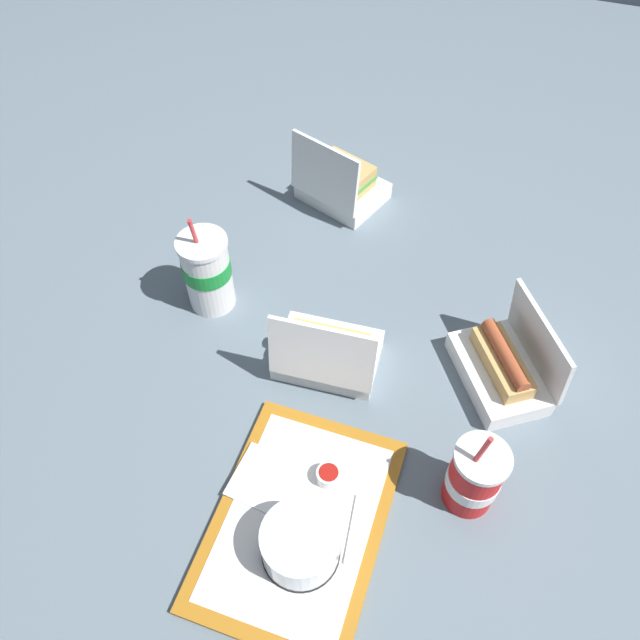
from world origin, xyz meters
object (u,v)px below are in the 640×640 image
clamshell_hotdog_right (327,351)px  clamshell_hotdog_corner (504,367)px  soda_cup_front (474,477)px  soda_cup_corner (207,272)px  food_tray (299,522)px  plastic_fork (354,529)px  clamshell_sandwich_left (341,184)px  cake_container (300,544)px  ketchup_cup (329,475)px

clamshell_hotdog_right → clamshell_hotdog_corner: size_ratio=0.84×
soda_cup_front → soda_cup_corner: (-0.24, -0.57, 0.02)m
food_tray → clamshell_hotdog_right: (-0.30, -0.06, 0.03)m
plastic_fork → clamshell_sandwich_left: (-0.74, -0.26, 0.03)m
cake_container → soda_cup_front: soda_cup_front is taller
ketchup_cup → clamshell_sandwich_left: bearing=-163.6°
plastic_fork → cake_container: bearing=-55.1°
soda_cup_front → soda_cup_corner: size_ratio=0.88×
plastic_fork → soda_cup_front: (-0.12, 0.15, 0.05)m
food_tray → soda_cup_corner: 0.50m
cake_container → plastic_fork: size_ratio=1.09×
food_tray → ketchup_cup: (-0.08, 0.02, 0.02)m
ketchup_cup → soda_cup_corner: soda_cup_corner is taller
food_tray → soda_cup_front: size_ratio=1.84×
plastic_fork → soda_cup_corner: size_ratio=0.48×
plastic_fork → clamshell_sandwich_left: bearing=-167.5°
clamshell_hotdog_corner → soda_cup_front: size_ratio=1.16×
ketchup_cup → clamshell_hotdog_corner: clamshell_hotdog_corner is taller
cake_container → clamshell_hotdog_right: clamshell_hotdog_right is taller
food_tray → soda_cup_front: bearing=119.2°
cake_container → soda_cup_corner: 0.54m
plastic_fork → clamshell_hotdog_corner: (-0.36, 0.17, 0.02)m
clamshell_hotdog_right → plastic_fork: bearing=26.3°
cake_container → ketchup_cup: size_ratio=3.01×
clamshell_sandwich_left → soda_cup_front: (0.62, 0.42, 0.02)m
plastic_fork → clamshell_hotdog_corner: bearing=147.8°
cake_container → plastic_fork: (-0.06, 0.07, -0.03)m
ketchup_cup → plastic_fork: 0.09m
ketchup_cup → clamshell_sandwich_left: (-0.67, -0.20, 0.02)m
ketchup_cup → clamshell_hotdog_right: size_ratio=0.20×
cake_container → soda_cup_front: (-0.18, 0.22, 0.02)m
clamshell_hotdog_corner → soda_cup_corner: soda_cup_corner is taller
soda_cup_front → clamshell_sandwich_left: bearing=-146.0°
clamshell_hotdog_right → clamshell_hotdog_corner: (-0.07, 0.31, -0.00)m
clamshell_sandwich_left → soda_cup_corner: soda_cup_corner is taller
cake_container → clamshell_hotdog_corner: (-0.42, 0.23, -0.01)m
clamshell_hotdog_right → soda_cup_front: soda_cup_front is taller
clamshell_sandwich_left → clamshell_hotdog_corner: bearing=48.8°
clamshell_hotdog_corner → soda_cup_front: bearing=-3.4°
food_tray → soda_cup_corner: soda_cup_corner is taller
food_tray → clamshell_hotdog_right: bearing=-169.5°
clamshell_hotdog_right → clamshell_hotdog_corner: bearing=103.1°
cake_container → food_tray: bearing=-155.8°
ketchup_cup → plastic_fork: ketchup_cup is taller
clamshell_hotdog_right → ketchup_cup: bearing=19.4°
cake_container → clamshell_sandwich_left: clamshell_sandwich_left is taller
clamshell_hotdog_right → clamshell_sandwich_left: bearing=-165.1°
plastic_fork → clamshell_hotdog_right: clamshell_hotdog_right is taller
clamshell_sandwich_left → clamshell_hotdog_corner: 0.57m
clamshell_hotdog_right → soda_cup_corner: 0.28m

